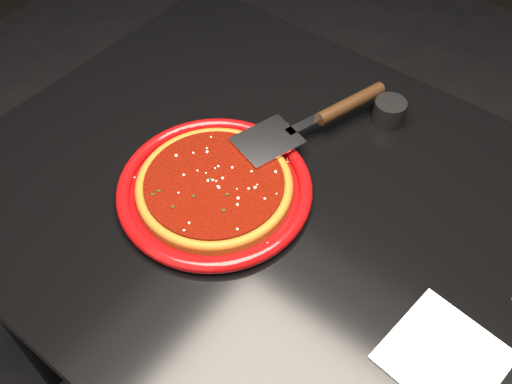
% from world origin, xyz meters
% --- Properties ---
extents(table, '(1.20, 0.80, 0.75)m').
position_xyz_m(table, '(0.00, 0.00, 0.38)').
color(table, black).
rests_on(table, floor).
extents(plate, '(0.38, 0.38, 0.02)m').
position_xyz_m(plate, '(-0.18, -0.05, 0.76)').
color(plate, maroon).
rests_on(plate, table).
extents(pizza_crust, '(0.31, 0.31, 0.01)m').
position_xyz_m(pizza_crust, '(-0.18, -0.05, 0.77)').
color(pizza_crust, brown).
rests_on(pizza_crust, plate).
extents(pizza_crust_rim, '(0.31, 0.31, 0.02)m').
position_xyz_m(pizza_crust_rim, '(-0.18, -0.05, 0.77)').
color(pizza_crust_rim, brown).
rests_on(pizza_crust_rim, plate).
extents(pizza_sauce, '(0.27, 0.27, 0.01)m').
position_xyz_m(pizza_sauce, '(-0.18, -0.05, 0.78)').
color(pizza_sauce, '#620E04').
rests_on(pizza_sauce, plate).
extents(parmesan_dusting, '(0.21, 0.21, 0.01)m').
position_xyz_m(parmesan_dusting, '(-0.18, -0.05, 0.78)').
color(parmesan_dusting, beige).
rests_on(parmesan_dusting, plate).
extents(basil_flecks, '(0.20, 0.20, 0.00)m').
position_xyz_m(basil_flecks, '(-0.18, -0.05, 0.78)').
color(basil_flecks, black).
rests_on(basil_flecks, plate).
extents(pizza_server, '(0.19, 0.36, 0.03)m').
position_xyz_m(pizza_server, '(-0.13, 0.15, 0.79)').
color(pizza_server, '#BBBDC2').
rests_on(pizza_server, plate).
extents(napkin_a, '(0.16, 0.16, 0.00)m').
position_xyz_m(napkin_a, '(0.23, -0.08, 0.75)').
color(napkin_a, white).
rests_on(napkin_a, table).
extents(ramekin, '(0.07, 0.07, 0.04)m').
position_xyz_m(ramekin, '(-0.05, 0.27, 0.77)').
color(ramekin, black).
rests_on(ramekin, table).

